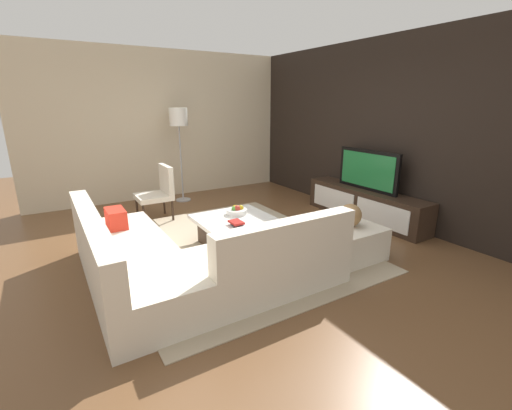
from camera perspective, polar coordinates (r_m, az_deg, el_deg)
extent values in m
plane|color=brown|center=(4.55, -3.62, -7.41)|extent=(14.00, 14.00, 0.00)
cube|color=black|center=(5.93, 20.30, 11.24)|extent=(6.40, 0.12, 2.80)
cube|color=beige|center=(7.22, -14.66, 12.48)|extent=(0.12, 5.20, 2.80)
cube|color=tan|center=(4.63, -4.21, -6.92)|extent=(3.33, 2.79, 0.01)
cube|color=#332319|center=(5.90, 17.38, 0.09)|extent=(2.20, 0.43, 0.50)
cube|color=white|center=(6.08, 12.46, 0.93)|extent=(0.93, 0.01, 0.35)
cube|color=white|center=(5.43, 19.80, -1.54)|extent=(0.93, 0.01, 0.35)
cube|color=black|center=(5.77, 17.85, 5.47)|extent=(1.14, 0.05, 0.63)
cube|color=#1E7238|center=(5.75, 17.66, 5.45)|extent=(1.03, 0.01, 0.53)
cube|color=beige|center=(3.90, -19.56, -9.29)|extent=(2.35, 0.85, 0.41)
cube|color=beige|center=(3.71, -25.20, -4.56)|extent=(2.35, 0.18, 0.39)
cube|color=beige|center=(3.67, 1.88, -9.96)|extent=(0.85, 1.53, 0.41)
cube|color=beige|center=(3.25, 5.20, -5.85)|extent=(0.18, 1.53, 0.39)
cube|color=red|center=(4.44, -21.94, -2.02)|extent=(0.36, 0.20, 0.22)
cube|color=red|center=(3.78, 6.80, -5.34)|extent=(0.60, 0.44, 0.06)
cube|color=#332319|center=(4.61, -3.14, -4.84)|extent=(0.83, 0.77, 0.33)
cube|color=white|center=(4.54, -3.18, -2.61)|extent=(1.03, 0.96, 0.05)
cylinder|color=#332319|center=(6.04, -18.91, -0.29)|extent=(0.04, 0.04, 0.38)
cylinder|color=#332319|center=(5.62, -17.87, -1.41)|extent=(0.04, 0.04, 0.38)
cylinder|color=#332319|center=(6.14, -14.81, 0.35)|extent=(0.04, 0.04, 0.38)
cylinder|color=#332319|center=(5.73, -13.49, -0.71)|extent=(0.04, 0.04, 0.38)
cube|color=beige|center=(5.83, -16.42, 1.29)|extent=(0.53, 0.53, 0.08)
cube|color=beige|center=(5.83, -14.48, 4.13)|extent=(0.53, 0.08, 0.45)
cylinder|color=#A5A5AA|center=(6.94, -11.79, 0.85)|extent=(0.28, 0.28, 0.02)
cylinder|color=#A5A5AA|center=(6.78, -12.15, 6.65)|extent=(0.03, 0.03, 1.40)
cylinder|color=white|center=(6.70, -12.60, 13.91)|extent=(0.33, 0.33, 0.32)
cube|color=beige|center=(4.44, 14.82, -5.76)|extent=(0.70, 0.70, 0.40)
cylinder|color=silver|center=(4.72, -3.16, -1.11)|extent=(0.28, 0.28, 0.07)
sphere|color=#B23326|center=(4.68, -3.11, -0.57)|extent=(0.09, 0.09, 0.09)
sphere|color=gold|center=(4.72, -2.51, -0.47)|extent=(0.08, 0.08, 0.08)
sphere|color=#4C8C33|center=(4.73, -3.20, -0.44)|extent=(0.08, 0.08, 0.08)
sphere|color=gold|center=(4.71, -3.45, -0.50)|extent=(0.08, 0.08, 0.08)
sphere|color=#4C8C33|center=(4.68, -3.60, -0.64)|extent=(0.07, 0.07, 0.07)
sphere|color=#997247|center=(4.33, 15.15, -1.62)|extent=(0.28, 0.28, 0.28)
cube|color=#1E232D|center=(4.30, -3.15, -3.17)|extent=(0.15, 0.10, 0.03)
cube|color=maroon|center=(4.28, -3.25, -2.83)|extent=(0.20, 0.14, 0.03)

